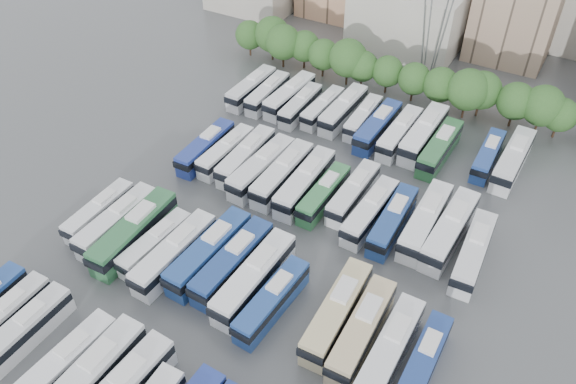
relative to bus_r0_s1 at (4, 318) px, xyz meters
The scene contains 45 objects.
ground 29.63m from the bus_r0_s1, 51.98° to the left, with size 220.00×220.00×0.00m, color #424447.
tree_line 67.69m from the bus_r0_s1, 75.17° to the left, with size 65.50×8.13×8.40m.
bus_r0_s1 is the anchor object (origin of this frame).
bus_r0_s2 3.19m from the bus_r0_s1, ahead, with size 2.61×11.61×3.64m.
bus_r0_s4 9.88m from the bus_r0_s1, ahead, with size 3.22×12.31×3.83m.
bus_r0_s5 13.20m from the bus_r0_s1, ahead, with size 2.97×13.44×4.21m.
bus_r1_s0 17.47m from the bus_r0_s1, 100.78° to the left, with size 2.62×10.98×3.43m.
bus_r1_s1 16.76m from the bus_r0_s1, 89.39° to the left, with size 2.77×12.51×3.92m.
bus_r1_s2 16.69m from the bus_r0_s1, 78.24° to the left, with size 3.57×13.82×4.30m.
bus_r1_s3 17.65m from the bus_r0_s1, 67.96° to the left, with size 2.94×11.02×3.42m.
bus_r1_s4 18.84m from the bus_r0_s1, 58.68° to the left, with size 3.06×12.90×4.03m.
bus_r1_s5 22.51m from the bus_r0_s1, 54.02° to the left, with size 3.31×13.45×4.20m.
bus_r1_s6 24.65m from the bus_r0_s1, 48.18° to the left, with size 3.22×13.11×4.09m.
bus_r1_s7 26.56m from the bus_r0_s1, 41.49° to the left, with size 3.17×13.47×4.21m.
bus_r1_s8 28.16m from the bus_r0_s1, 34.74° to the left, with size 3.11×11.75×3.65m.
bus_r1_s10 34.95m from the bus_r0_s1, 31.18° to the left, with size 3.42×13.22×4.11m.
bus_r1_s11 37.39m from the bus_r0_s1, 27.65° to the left, with size 3.22×12.87×4.01m.
bus_r1_s12 40.10m from the bus_r0_s1, 24.50° to the left, with size 2.76×12.58×3.95m.
bus_r1_s13 43.35m from the bus_r0_s1, 23.31° to the left, with size 2.48×11.11×3.48m.
bus_r2_s1 35.01m from the bus_r0_s1, 89.64° to the left, with size 2.94×11.94×3.72m.
bus_r2_s2 35.85m from the bus_r0_s1, 84.71° to the left, with size 2.68×11.37×3.55m.
bus_r2_s3 36.60m from the bus_r0_s1, 79.62° to the left, with size 3.16×12.51×3.90m.
bus_r2_s4 36.25m from the bus_r0_s1, 74.07° to the left, with size 3.44×13.21×4.11m.
bus_r2_s5 37.50m from the bus_r0_s1, 69.49° to the left, with size 2.90×12.99×4.07m.
bus_r2_s6 38.81m from the bus_r0_s1, 64.55° to the left, with size 3.16×13.19×4.12m.
bus_r2_s7 39.79m from the bus_r0_s1, 60.15° to the left, with size 2.55×11.24×3.52m.
bus_r2_s8 43.30m from the bus_r0_s1, 57.75° to the left, with size 2.65×11.77×3.69m.
bus_r2_s9 43.39m from the bus_r0_s1, 52.33° to the left, with size 3.06×12.06×3.76m.
bus_r2_s10 45.26m from the bus_r0_s1, 49.15° to the left, with size 2.95×11.99×3.74m.
bus_r2_s11 49.00m from the bus_r0_s1, 47.37° to the left, with size 3.03×13.18×4.12m.
bus_r2_s12 51.16m from the bus_r0_s1, 44.75° to the left, with size 3.42×13.51×4.21m.
bus_r2_s13 52.32m from the bus_r0_s1, 40.38° to the left, with size 3.32×12.51×3.89m.
bus_r3_s0 52.61m from the bus_r0_s1, 93.56° to the left, with size 2.64×11.97×3.75m.
bus_r3_s1 52.55m from the bus_r0_s1, 90.09° to the left, with size 2.88×11.38×3.54m.
bus_r3_s2 53.67m from the bus_r0_s1, 86.17° to the left, with size 3.15×12.46×3.88m.
bus_r3_s3 52.47m from the bus_r0_s1, 82.93° to the left, with size 2.66×11.14×3.48m.
bus_r3_s4 54.26m from the bus_r0_s1, 79.53° to the left, with size 2.70×10.84×3.38m.
bus_r3_s5 55.68m from the bus_r0_s1, 76.37° to the left, with size 2.90×12.53×3.92m.
bus_r3_s6 56.46m from the bus_r0_s1, 72.84° to the left, with size 2.73×10.92×3.40m.
bus_r3_s7 56.02m from the bus_r0_s1, 69.34° to the left, with size 2.97×12.53×3.92m.
bus_r3_s8 57.45m from the bus_r0_s1, 66.12° to the left, with size 2.83×12.25×3.83m.
bus_r3_s9 60.05m from the bus_r0_s1, 63.78° to the left, with size 3.19×13.70×4.28m.
bus_r3_s10 59.81m from the bus_r0_s1, 60.19° to the left, with size 2.98×12.59×3.93m.
bus_r3_s12 64.96m from the bus_r0_s1, 56.12° to the left, with size 2.57×10.96×3.42m.
bus_r3_s13 67.16m from the bus_r0_s1, 53.90° to the left, with size 3.22×13.30×4.15m.
Camera 1 is at (25.63, -39.36, 50.00)m, focal length 35.00 mm.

